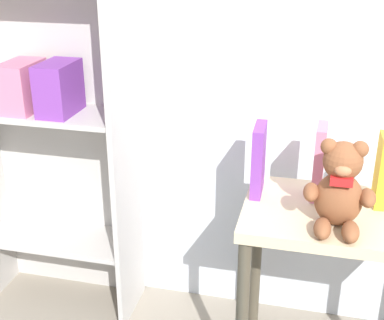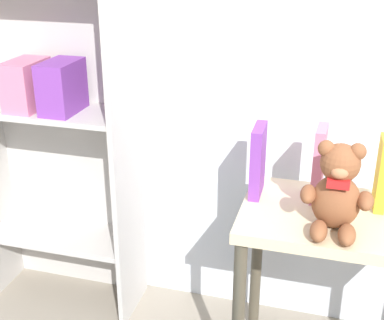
{
  "view_description": "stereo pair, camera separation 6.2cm",
  "coord_description": "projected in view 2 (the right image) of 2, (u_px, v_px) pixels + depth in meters",
  "views": [
    {
      "loc": [
        0.0,
        -0.42,
        1.42
      ],
      "look_at": [
        -0.38,
        1.15,
        0.72
      ],
      "focal_mm": 50.0,
      "sensor_mm": 36.0,
      "label": 1
    },
    {
      "loc": [
        0.06,
        -0.4,
        1.42
      ],
      "look_at": [
        -0.38,
        1.15,
        0.72
      ],
      "focal_mm": 50.0,
      "sensor_mm": 36.0,
      "label": 2
    }
  ],
  "objects": [
    {
      "name": "teddy_bear",
      "position": [
        337.0,
        191.0,
        1.5
      ],
      "size": [
        0.2,
        0.18,
        0.26
      ],
      "color": "brown",
      "rests_on": "display_table"
    },
    {
      "name": "book_standing_pink",
      "position": [
        319.0,
        164.0,
        1.68
      ],
      "size": [
        0.04,
        0.12,
        0.24
      ],
      "primitive_type": "cube",
      "rotation": [
        0.0,
        0.0,
        -0.04
      ],
      "color": "#D17093",
      "rests_on": "display_table"
    },
    {
      "name": "book_standing_yellow",
      "position": [
        382.0,
        173.0,
        1.62
      ],
      "size": [
        0.03,
        0.1,
        0.23
      ],
      "primitive_type": "cube",
      "rotation": [
        0.0,
        0.0,
        0.04
      ],
      "color": "gold",
      "rests_on": "display_table"
    },
    {
      "name": "display_table",
      "position": [
        341.0,
        245.0,
        1.67
      ],
      "size": [
        0.63,
        0.41,
        0.62
      ],
      "color": "beige",
      "rests_on": "ground_plane"
    },
    {
      "name": "book_standing_purple",
      "position": [
        258.0,
        161.0,
        1.71
      ],
      "size": [
        0.04,
        0.13,
        0.23
      ],
      "primitive_type": "cube",
      "rotation": [
        0.0,
        0.0,
        0.02
      ],
      "color": "purple",
      "rests_on": "display_table"
    },
    {
      "name": "bookshelf_side",
      "position": [
        52.0,
        83.0,
        1.94
      ],
      "size": [
        0.61,
        0.26,
        1.63
      ],
      "color": "#BCB7B2",
      "rests_on": "ground_plane"
    }
  ]
}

